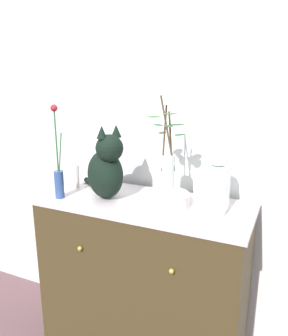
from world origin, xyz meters
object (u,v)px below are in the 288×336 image
candle_pillar (76,176)px  bowl_porcelain (166,199)px  sideboard (144,281)px  vase_slim_green (59,174)px  cat_sitting (106,169)px  vase_glass_clear (167,169)px  jar_lidded_porcelain (216,184)px

candle_pillar → bowl_porcelain: bearing=-5.0°
sideboard → candle_pillar: size_ratio=7.44×
vase_slim_green → bowl_porcelain: vase_slim_green is taller
bowl_porcelain → cat_sitting: bearing=-175.0°
bowl_porcelain → candle_pillar: bearing=175.0°
vase_glass_clear → bowl_porcelain: bearing=106.5°
bowl_porcelain → vase_glass_clear: (0.00, -0.00, 0.16)m
sideboard → vase_glass_clear: size_ratio=2.31×
jar_lidded_porcelain → sideboard: bearing=-176.2°
candle_pillar → cat_sitting: bearing=-17.5°
sideboard → candle_pillar: bearing=174.1°
vase_glass_clear → candle_pillar: size_ratio=3.22×
cat_sitting → bowl_porcelain: cat_sitting is taller
sideboard → vase_slim_green: (-0.43, -0.13, 0.60)m
sideboard → jar_lidded_porcelain: bearing=3.8°
candle_pillar → jar_lidded_porcelain: bearing=-1.6°
bowl_porcelain → jar_lidded_porcelain: bearing=6.7°
cat_sitting → vase_glass_clear: vase_glass_clear is taller
vase_slim_green → jar_lidded_porcelain: size_ratio=1.59×
vase_glass_clear → candle_pillar: bearing=174.8°
cat_sitting → bowl_porcelain: 0.35m
cat_sitting → jar_lidded_porcelain: (0.57, 0.06, -0.02)m
sideboard → jar_lidded_porcelain: (0.36, 0.02, 0.61)m
candle_pillar → vase_glass_clear: bearing=-5.2°
candle_pillar → vase_slim_green: bearing=-82.6°
vase_slim_green → candle_pillar: size_ratio=3.31×
vase_glass_clear → jar_lidded_porcelain: bearing=7.2°
bowl_porcelain → vase_glass_clear: size_ratio=0.48×
vase_glass_clear → jar_lidded_porcelain: size_ratio=1.55×
sideboard → jar_lidded_porcelain: size_ratio=3.58×
sideboard → vase_slim_green: size_ratio=2.25×
sideboard → cat_sitting: (-0.20, -0.03, 0.63)m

